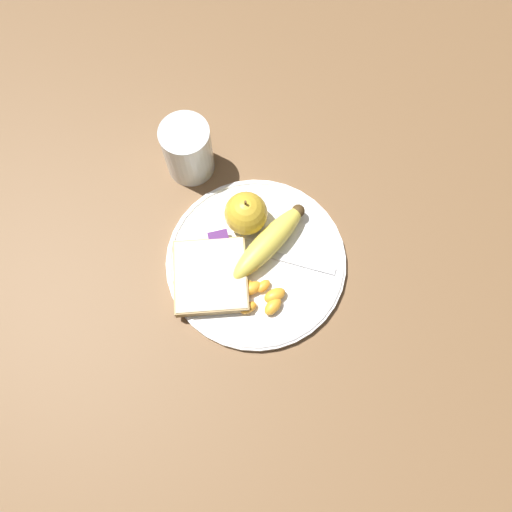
% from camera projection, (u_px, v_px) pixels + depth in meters
% --- Properties ---
extents(ground_plane, '(3.00, 3.00, 0.00)m').
position_uv_depth(ground_plane, '(256.00, 263.00, 0.80)').
color(ground_plane, brown).
extents(plate, '(0.29, 0.29, 0.01)m').
position_uv_depth(plate, '(256.00, 261.00, 0.80)').
color(plate, white).
rests_on(plate, ground_plane).
extents(juice_glass, '(0.08, 0.08, 0.10)m').
position_uv_depth(juice_glass, '(188.00, 151.00, 0.82)').
color(juice_glass, silver).
rests_on(juice_glass, ground_plane).
extents(apple, '(0.07, 0.07, 0.08)m').
position_uv_depth(apple, '(248.00, 213.00, 0.78)').
color(apple, gold).
rests_on(apple, plate).
extents(banana, '(0.12, 0.15, 0.04)m').
position_uv_depth(banana, '(269.00, 241.00, 0.78)').
color(banana, '#E0CC4C').
rests_on(banana, plate).
extents(bread_slice, '(0.13, 0.13, 0.02)m').
position_uv_depth(bread_slice, '(211.00, 276.00, 0.77)').
color(bread_slice, tan).
rests_on(bread_slice, plate).
extents(fork, '(0.11, 0.18, 0.00)m').
position_uv_depth(fork, '(263.00, 252.00, 0.79)').
color(fork, silver).
rests_on(fork, plate).
extents(jam_packet, '(0.04, 0.03, 0.02)m').
position_uv_depth(jam_packet, '(220.00, 244.00, 0.79)').
color(jam_packet, silver).
rests_on(jam_packet, plate).
extents(orange_segment_0, '(0.03, 0.03, 0.02)m').
position_uv_depth(orange_segment_0, '(244.00, 287.00, 0.77)').
color(orange_segment_0, '#F9A32D').
rests_on(orange_segment_0, plate).
extents(orange_segment_1, '(0.02, 0.03, 0.02)m').
position_uv_depth(orange_segment_1, '(248.00, 308.00, 0.76)').
color(orange_segment_1, '#F9A32D').
rests_on(orange_segment_1, plate).
extents(orange_segment_2, '(0.03, 0.04, 0.02)m').
position_uv_depth(orange_segment_2, '(273.00, 306.00, 0.76)').
color(orange_segment_2, '#F9A32D').
rests_on(orange_segment_2, plate).
extents(orange_segment_3, '(0.03, 0.03, 0.01)m').
position_uv_depth(orange_segment_3, '(264.00, 286.00, 0.77)').
color(orange_segment_3, '#F9A32D').
rests_on(orange_segment_3, plate).
extents(orange_segment_4, '(0.03, 0.04, 0.02)m').
position_uv_depth(orange_segment_4, '(252.00, 288.00, 0.77)').
color(orange_segment_4, '#F9A32D').
rests_on(orange_segment_4, plate).
extents(orange_segment_5, '(0.03, 0.04, 0.02)m').
position_uv_depth(orange_segment_5, '(275.00, 295.00, 0.76)').
color(orange_segment_5, '#F9A32D').
rests_on(orange_segment_5, plate).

